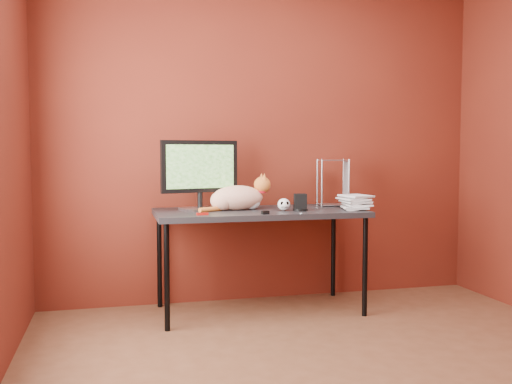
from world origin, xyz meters
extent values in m
cube|color=#532F1C|center=(0.00, 0.00, 0.00)|extent=(3.50, 3.50, 0.01)
cube|color=#561910|center=(0.00, 1.75, 1.30)|extent=(3.50, 0.02, 2.60)
cube|color=black|center=(-0.15, 1.37, 0.73)|extent=(1.50, 0.70, 0.04)
cylinder|color=black|center=(-0.85, 1.07, 0.35)|extent=(0.04, 0.04, 0.71)
cylinder|color=black|center=(0.55, 1.07, 0.35)|extent=(0.04, 0.04, 0.71)
cylinder|color=black|center=(-0.85, 1.67, 0.35)|extent=(0.04, 0.04, 0.71)
cylinder|color=black|center=(0.55, 1.67, 0.35)|extent=(0.04, 0.04, 0.71)
cube|color=#A6A6AA|center=(-0.57, 1.45, 0.76)|extent=(0.31, 0.25, 0.02)
cylinder|color=black|center=(-0.57, 1.45, 0.83)|extent=(0.04, 0.04, 0.11)
cube|color=black|center=(-0.57, 1.45, 1.07)|extent=(0.57, 0.18, 0.37)
cube|color=#1F5215|center=(-0.57, 1.45, 1.07)|extent=(0.51, 0.13, 0.31)
ellipsoid|color=#D45F2C|center=(-0.30, 1.41, 0.84)|extent=(0.40, 0.23, 0.18)
ellipsoid|color=#D45F2C|center=(-0.42, 1.40, 0.82)|extent=(0.19, 0.18, 0.15)
sphere|color=white|center=(-0.19, 1.42, 0.81)|extent=(0.12, 0.12, 0.12)
sphere|color=#C86927|center=(-0.11, 1.42, 0.93)|extent=(0.12, 0.12, 0.12)
cone|color=#C86927|center=(-0.11, 1.39, 0.99)|extent=(0.04, 0.04, 0.05)
cone|color=#C86927|center=(-0.11, 1.46, 0.99)|extent=(0.04, 0.04, 0.05)
cylinder|color=red|center=(-0.13, 1.42, 0.88)|extent=(0.09, 0.09, 0.01)
cylinder|color=#C86927|center=(-0.51, 1.34, 0.77)|extent=(0.19, 0.13, 0.03)
ellipsoid|color=white|center=(0.01, 1.27, 0.80)|extent=(0.09, 0.09, 0.09)
ellipsoid|color=black|center=(-0.01, 1.23, 0.81)|extent=(0.02, 0.01, 0.03)
ellipsoid|color=black|center=(0.02, 1.23, 0.81)|extent=(0.02, 0.01, 0.03)
cube|color=black|center=(0.01, 1.23, 0.78)|extent=(0.05, 0.01, 0.00)
cylinder|color=black|center=(0.12, 1.24, 0.76)|extent=(0.11, 0.11, 0.02)
cube|color=black|center=(0.12, 1.24, 0.82)|extent=(0.10, 0.09, 0.11)
imported|color=beige|center=(0.46, 1.26, 0.87)|extent=(0.23, 0.27, 0.24)
imported|color=beige|center=(0.46, 1.26, 1.11)|extent=(0.21, 0.26, 0.24)
imported|color=beige|center=(0.46, 1.26, 1.35)|extent=(0.19, 0.24, 0.24)
imported|color=beige|center=(0.46, 1.26, 1.59)|extent=(0.19, 0.25, 0.24)
imported|color=beige|center=(0.46, 1.26, 1.82)|extent=(0.22, 0.27, 0.24)
cylinder|color=#A6A6AA|center=(0.38, 1.45, 0.93)|extent=(0.01, 0.01, 0.37)
cylinder|color=#A6A6AA|center=(0.59, 1.45, 0.93)|extent=(0.01, 0.01, 0.37)
cylinder|color=#A6A6AA|center=(0.38, 1.63, 0.93)|extent=(0.01, 0.01, 0.37)
cylinder|color=#A6A6AA|center=(0.59, 1.63, 0.93)|extent=(0.01, 0.01, 0.37)
cube|color=#A6A6AA|center=(0.49, 1.54, 0.76)|extent=(0.24, 0.20, 0.01)
cube|color=#A6A6AA|center=(0.49, 1.54, 1.11)|extent=(0.24, 0.20, 0.01)
cube|color=#A4120C|center=(-0.60, 1.13, 0.76)|extent=(0.08, 0.03, 0.02)
cube|color=black|center=(-0.18, 1.08, 0.76)|extent=(0.06, 0.04, 0.02)
cylinder|color=#A6A6AA|center=(0.08, 1.08, 0.75)|extent=(0.05, 0.05, 0.00)
camera|label=1|loc=(-1.18, -2.62, 1.17)|focal=40.00mm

